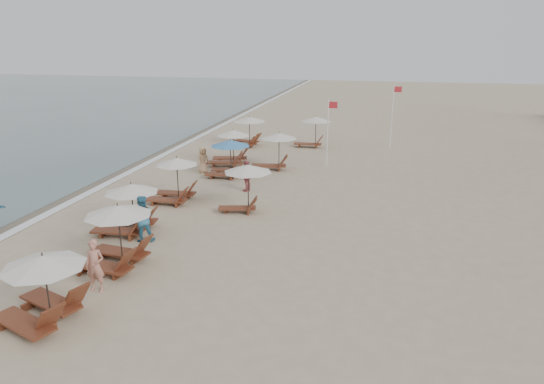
% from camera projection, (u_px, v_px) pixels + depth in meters
% --- Properties ---
extents(ground, '(160.00, 160.00, 0.00)m').
position_uv_depth(ground, '(262.00, 280.00, 16.81)').
color(ground, tan).
rests_on(ground, ground).
extents(wet_sand_band, '(3.20, 140.00, 0.01)m').
position_uv_depth(wet_sand_band, '(95.00, 178.00, 28.86)').
color(wet_sand_band, '#6B5E4C').
rests_on(wet_sand_band, ground).
extents(foam_line, '(0.50, 140.00, 0.02)m').
position_uv_depth(foam_line, '(116.00, 179.00, 28.57)').
color(foam_line, white).
rests_on(foam_line, ground).
extents(lounger_station_0, '(2.78, 2.65, 2.08)m').
position_uv_depth(lounger_station_0, '(39.00, 290.00, 14.05)').
color(lounger_station_0, brown).
rests_on(lounger_station_0, ground).
extents(lounger_station_1, '(2.79, 2.30, 2.32)m').
position_uv_depth(lounger_station_1, '(113.00, 239.00, 17.42)').
color(lounger_station_1, brown).
rests_on(lounger_station_1, ground).
extents(lounger_station_2, '(2.69, 2.21, 2.10)m').
position_uv_depth(lounger_station_2, '(127.00, 210.00, 20.60)').
color(lounger_station_2, brown).
rests_on(lounger_station_2, ground).
extents(lounger_station_3, '(2.51, 2.03, 2.24)m').
position_uv_depth(lounger_station_3, '(173.00, 182.00, 24.43)').
color(lounger_station_3, brown).
rests_on(lounger_station_3, ground).
extents(lounger_station_4, '(2.58, 2.29, 2.16)m').
position_uv_depth(lounger_station_4, '(227.00, 158.00, 28.86)').
color(lounger_station_4, brown).
rests_on(lounger_station_4, ground).
extents(lounger_station_5, '(2.72, 2.55, 2.23)m').
position_uv_depth(lounger_station_5, '(229.00, 150.00, 31.60)').
color(lounger_station_5, brown).
rests_on(lounger_station_5, ground).
extents(lounger_station_6, '(2.68, 2.44, 2.17)m').
position_uv_depth(lounger_station_6, '(247.00, 130.00, 37.04)').
color(lounger_station_6, brown).
rests_on(lounger_station_6, ground).
extents(inland_station_0, '(2.54, 2.24, 2.22)m').
position_uv_depth(inland_station_0, '(244.00, 181.00, 22.90)').
color(inland_station_0, brown).
rests_on(inland_station_0, ground).
extents(inland_station_1, '(2.82, 2.24, 2.22)m').
position_uv_depth(inland_station_1, '(274.00, 148.00, 30.38)').
color(inland_station_1, brown).
rests_on(inland_station_1, ground).
extents(inland_station_2, '(2.72, 2.24, 2.22)m').
position_uv_depth(inland_station_2, '(312.00, 129.00, 36.55)').
color(inland_station_2, brown).
rests_on(inland_station_2, ground).
extents(beachgoer_near, '(0.65, 0.44, 1.75)m').
position_uv_depth(beachgoer_near, '(95.00, 266.00, 15.83)').
color(beachgoer_near, tan).
rests_on(beachgoer_near, ground).
extents(beachgoer_mid_a, '(1.14, 1.05, 1.88)m').
position_uv_depth(beachgoer_mid_a, '(142.00, 219.00, 19.71)').
color(beachgoer_mid_a, teal).
rests_on(beachgoer_mid_a, ground).
extents(beachgoer_far_a, '(0.72, 1.04, 1.64)m').
position_uv_depth(beachgoer_far_a, '(247.00, 176.00, 26.20)').
color(beachgoer_far_a, '#AA444B').
rests_on(beachgoer_far_a, ground).
extents(beachgoer_far_b, '(0.86, 0.92, 1.58)m').
position_uv_depth(beachgoer_far_b, '(203.00, 160.00, 29.71)').
color(beachgoer_far_b, tan).
rests_on(beachgoer_far_b, ground).
extents(flag_pole_near, '(0.60, 0.08, 4.21)m').
position_uv_depth(flag_pole_near, '(328.00, 129.00, 30.96)').
color(flag_pole_near, silver).
rests_on(flag_pole_near, ground).
extents(flag_pole_far, '(0.60, 0.08, 4.61)m').
position_uv_depth(flag_pole_far, '(393.00, 113.00, 36.00)').
color(flag_pole_far, silver).
rests_on(flag_pole_far, ground).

